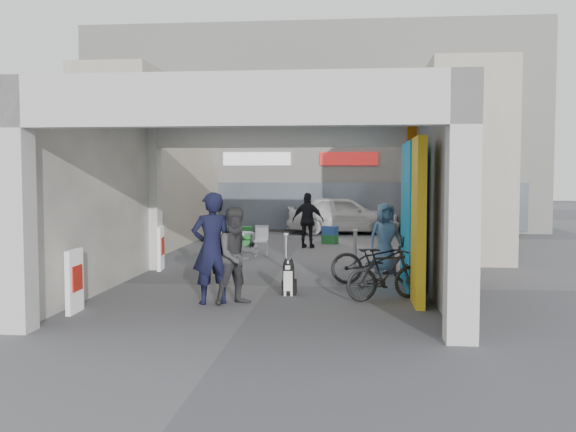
# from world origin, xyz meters

# --- Properties ---
(ground) EXTENTS (90.00, 90.00, 0.00)m
(ground) POSITION_xyz_m (0.00, 0.00, 0.00)
(ground) COLOR #535257
(ground) RESTS_ON ground
(arcade_canopy) EXTENTS (6.40, 6.45, 6.40)m
(arcade_canopy) POSITION_xyz_m (0.54, -0.82, 2.30)
(arcade_canopy) COLOR beige
(arcade_canopy) RESTS_ON ground
(far_building) EXTENTS (18.00, 4.08, 8.00)m
(far_building) POSITION_xyz_m (-0.00, 13.99, 3.99)
(far_building) COLOR silver
(far_building) RESTS_ON ground
(plaza_bldg_left) EXTENTS (2.00, 9.00, 5.00)m
(plaza_bldg_left) POSITION_xyz_m (-4.50, 7.50, 2.50)
(plaza_bldg_left) COLOR #BCB29B
(plaza_bldg_left) RESTS_ON ground
(plaza_bldg_right) EXTENTS (2.00, 9.00, 5.00)m
(plaza_bldg_right) POSITION_xyz_m (4.50, 7.50, 2.50)
(plaza_bldg_right) COLOR #BCB29B
(plaza_bldg_right) RESTS_ON ground
(bollard_left) EXTENTS (0.09, 0.09, 0.96)m
(bollard_left) POSITION_xyz_m (-1.53, 2.59, 0.48)
(bollard_left) COLOR #999CA2
(bollard_left) RESTS_ON ground
(bollard_center) EXTENTS (0.09, 0.09, 0.82)m
(bollard_center) POSITION_xyz_m (0.10, 2.20, 0.41)
(bollard_center) COLOR #999CA2
(bollard_center) RESTS_ON ground
(bollard_right) EXTENTS (0.09, 0.09, 0.91)m
(bollard_right) POSITION_xyz_m (1.69, 2.43, 0.45)
(bollard_right) COLOR #999CA2
(bollard_right) RESTS_ON ground
(advert_board_near) EXTENTS (0.11, 0.55, 1.00)m
(advert_board_near) POSITION_xyz_m (-2.75, -2.75, 0.51)
(advert_board_near) COLOR white
(advert_board_near) RESTS_ON ground
(advert_board_far) EXTENTS (0.16, 0.56, 1.00)m
(advert_board_far) POSITION_xyz_m (-2.75, 1.86, 0.51)
(advert_board_far) COLOR white
(advert_board_far) RESTS_ON ground
(cafe_set) EXTENTS (1.37, 1.11, 0.83)m
(cafe_set) POSITION_xyz_m (-1.37, 4.30, 0.29)
(cafe_set) COLOR #A6A5AB
(cafe_set) RESTS_ON ground
(produce_stand) EXTENTS (1.08, 0.58, 0.71)m
(produce_stand) POSITION_xyz_m (-1.67, 5.55, 0.28)
(produce_stand) COLOR black
(produce_stand) RESTS_ON ground
(crate_stack) EXTENTS (0.54, 0.48, 0.56)m
(crate_stack) POSITION_xyz_m (0.93, 7.93, 0.28)
(crate_stack) COLOR #185521
(crate_stack) RESTS_ON ground
(border_collie) EXTENTS (0.25, 0.50, 0.69)m
(border_collie) POSITION_xyz_m (0.47, -0.91, 0.27)
(border_collie) COLOR black
(border_collie) RESTS_ON ground
(man_with_dog) EXTENTS (0.82, 0.71, 1.88)m
(man_with_dog) POSITION_xyz_m (-0.74, -1.84, 0.94)
(man_with_dog) COLOR black
(man_with_dog) RESTS_ON ground
(man_back_turned) EXTENTS (1.00, 0.95, 1.63)m
(man_back_turned) POSITION_xyz_m (-0.31, -1.84, 0.82)
(man_back_turned) COLOR #38383A
(man_back_turned) RESTS_ON ground
(man_elderly) EXTENTS (0.88, 0.72, 1.56)m
(man_elderly) POSITION_xyz_m (2.35, 1.92, 0.78)
(man_elderly) COLOR #547CA4
(man_elderly) RESTS_ON ground
(man_crates) EXTENTS (1.03, 0.59, 1.65)m
(man_crates) POSITION_xyz_m (0.31, 6.66, 0.83)
(man_crates) COLOR black
(man_crates) RESTS_ON ground
(bicycle_front) EXTENTS (1.90, 0.82, 0.97)m
(bicycle_front) POSITION_xyz_m (2.11, 0.44, 0.49)
(bicycle_front) COLOR black
(bicycle_front) RESTS_ON ground
(bicycle_rear) EXTENTS (1.55, 1.04, 0.91)m
(bicycle_rear) POSITION_xyz_m (2.19, -1.24, 0.45)
(bicycle_rear) COLOR black
(bicycle_rear) RESTS_ON ground
(white_van) EXTENTS (4.28, 1.92, 1.43)m
(white_van) POSITION_xyz_m (1.31, 11.50, 0.71)
(white_van) COLOR silver
(white_van) RESTS_ON ground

